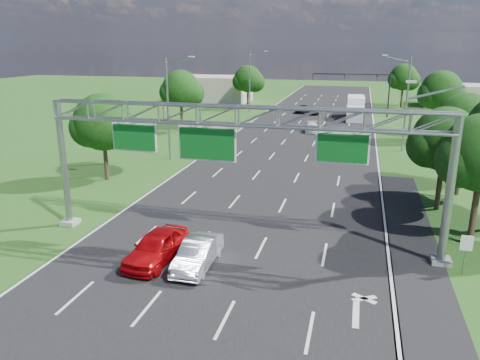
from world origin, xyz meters
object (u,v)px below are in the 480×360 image
(traffic_signal, at_px, (367,84))
(red_coupe, at_px, (156,247))
(sign_gantry, at_px, (239,127))
(regulatory_sign, at_px, (466,247))
(box_truck, at_px, (355,108))
(silver_sedan, at_px, (198,254))

(traffic_signal, relative_size, red_coupe, 2.49)
(sign_gantry, xyz_separation_m, regulatory_sign, (12.07, -1.02, -5.38))
(traffic_signal, xyz_separation_m, red_coupe, (-10.79, -56.54, -4.33))
(sign_gantry, relative_size, regulatory_sign, 11.19)
(traffic_signal, bearing_deg, box_truck, -118.39)
(traffic_signal, height_order, red_coupe, traffic_signal)
(silver_sedan, bearing_deg, box_truck, 82.81)
(sign_gantry, height_order, regulatory_sign, sign_gantry)
(regulatory_sign, bearing_deg, traffic_signal, 95.20)
(sign_gantry, relative_size, traffic_signal, 1.92)
(traffic_signal, relative_size, box_truck, 1.38)
(traffic_signal, bearing_deg, regulatory_sign, -84.80)
(sign_gantry, distance_m, red_coupe, 7.90)
(traffic_signal, distance_m, silver_sedan, 57.38)
(silver_sedan, height_order, box_truck, box_truck)
(sign_gantry, distance_m, regulatory_sign, 13.25)
(silver_sedan, xyz_separation_m, box_truck, (7.01, 53.96, 0.86))
(sign_gantry, relative_size, box_truck, 2.66)
(regulatory_sign, xyz_separation_m, box_truck, (-6.34, 51.40, 0.09))
(box_truck, bearing_deg, red_coupe, -101.42)
(red_coupe, bearing_deg, box_truck, 84.77)
(regulatory_sign, xyz_separation_m, silver_sedan, (-13.35, -2.56, -0.77))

